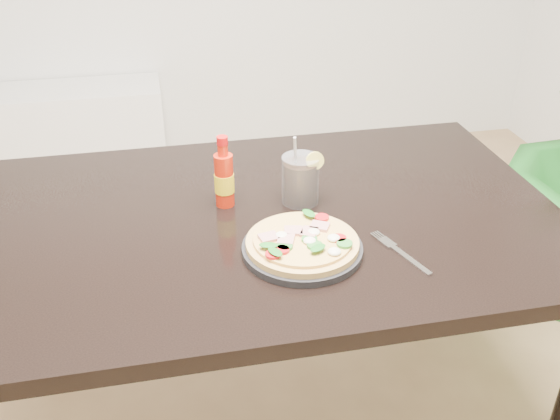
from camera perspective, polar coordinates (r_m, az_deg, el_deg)
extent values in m
cube|color=black|center=(1.51, -0.93, -1.04)|extent=(1.40, 0.90, 0.04)
cylinder|color=black|center=(2.06, -20.89, -6.26)|extent=(0.06, 0.06, 0.71)
cylinder|color=black|center=(2.20, 13.75, -2.44)|extent=(0.06, 0.06, 0.71)
cylinder|color=black|center=(1.36, 2.04, -3.58)|extent=(0.26, 0.26, 0.02)
cylinder|color=#D9B861|center=(1.35, 2.06, -3.05)|extent=(0.25, 0.25, 0.01)
cylinder|color=#D9BF5E|center=(1.34, 2.06, -2.67)|extent=(0.21, 0.21, 0.01)
cube|color=tan|center=(1.33, -1.03, -2.51)|extent=(0.05, 0.04, 0.01)
cube|color=tan|center=(1.38, 3.65, -1.48)|extent=(0.05, 0.05, 0.01)
cube|color=tan|center=(1.33, 0.55, -2.72)|extent=(0.05, 0.05, 0.01)
cube|color=tan|center=(1.35, 2.69, -2.03)|extent=(0.05, 0.05, 0.01)
cube|color=tan|center=(1.36, 1.24, -1.91)|extent=(0.05, 0.04, 0.01)
cylinder|color=#B51317|center=(1.41, 3.85, -0.70)|extent=(0.03, 0.03, 0.01)
cylinder|color=#B51317|center=(1.34, 5.42, -2.61)|extent=(0.03, 0.03, 0.01)
cylinder|color=#B51317|center=(1.28, -0.67, -4.10)|extent=(0.03, 0.03, 0.01)
cylinder|color=#B51317|center=(1.29, 0.18, -3.66)|extent=(0.03, 0.03, 0.01)
cylinder|color=#30802A|center=(1.31, 0.43, -3.34)|extent=(0.03, 0.03, 0.01)
cylinder|color=#30802A|center=(1.33, 2.70, -2.69)|extent=(0.03, 0.03, 0.01)
cylinder|color=#30802A|center=(1.32, 5.92, -3.08)|extent=(0.03, 0.03, 0.01)
cylinder|color=#30802A|center=(1.31, 3.21, -3.25)|extent=(0.03, 0.03, 0.01)
ellipsoid|color=white|center=(1.29, 4.99, -3.82)|extent=(0.03, 0.03, 0.01)
ellipsoid|color=white|center=(1.35, 3.10, -2.03)|extent=(0.03, 0.03, 0.01)
ellipsoid|color=white|center=(1.32, 2.72, -2.83)|extent=(0.03, 0.03, 0.01)
ellipsoid|color=white|center=(1.34, 4.93, -2.57)|extent=(0.03, 0.03, 0.01)
ellipsoid|color=white|center=(1.34, 0.13, -2.34)|extent=(0.03, 0.03, 0.01)
ellipsoid|color=#1B731C|center=(1.41, 2.66, -0.28)|extent=(0.04, 0.05, 0.00)
ellipsoid|color=#1B731C|center=(1.30, -1.06, -3.22)|extent=(0.04, 0.03, 0.00)
ellipsoid|color=#1B731C|center=(1.28, -0.44, -3.84)|extent=(0.04, 0.05, 0.00)
ellipsoid|color=#1B731C|center=(1.29, 3.48, -3.47)|extent=(0.05, 0.04, 0.00)
cylinder|color=red|center=(1.51, -5.12, 2.71)|extent=(0.05, 0.05, 0.13)
cylinder|color=yellow|center=(1.51, -5.11, 2.49)|extent=(0.05, 0.05, 0.05)
cylinder|color=red|center=(1.48, -5.26, 5.51)|extent=(0.02, 0.02, 0.03)
cylinder|color=red|center=(1.47, -5.31, 6.35)|extent=(0.03, 0.03, 0.02)
cylinder|color=black|center=(1.53, 1.87, 2.54)|extent=(0.08, 0.08, 0.11)
cylinder|color=silver|center=(1.52, 1.88, 2.79)|extent=(0.09, 0.09, 0.12)
cylinder|color=#F2E059|center=(1.49, 3.22, 4.52)|extent=(0.04, 0.01, 0.04)
cylinder|color=#B2B2B7|center=(1.51, 1.44, 4.10)|extent=(0.03, 0.06, 0.17)
cube|color=silver|center=(1.36, 11.88, -4.53)|extent=(0.05, 0.12, 0.00)
cube|color=silver|center=(1.41, 9.76, -2.95)|extent=(0.04, 0.05, 0.00)
cube|color=silver|center=(1.42, 8.65, -2.43)|extent=(0.01, 0.03, 0.00)
cube|color=silver|center=(1.42, 8.84, -2.37)|extent=(0.01, 0.03, 0.00)
cube|color=silver|center=(1.43, 9.03, -2.30)|extent=(0.01, 0.03, 0.00)
cube|color=silver|center=(1.43, 9.22, -2.23)|extent=(0.01, 0.03, 0.00)
cube|color=white|center=(3.38, -22.51, 5.91)|extent=(1.40, 0.34, 0.50)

